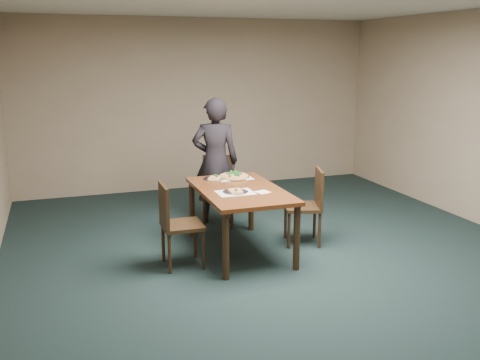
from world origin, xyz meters
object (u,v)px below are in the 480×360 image
object	(u,v)px
chair_far	(218,186)
diner	(215,161)
chair_right	(309,202)
chair_left	(175,220)
dining_table	(240,197)
slice_plate_near	(235,191)
slice_plate_far	(215,178)
pizza_pan	(234,176)

from	to	relation	value
chair_far	diner	distance (m)	0.33
chair_right	chair_left	bearing A→B (deg)	-66.03
dining_table	chair_right	world-z (taller)	chair_right
chair_left	slice_plate_near	world-z (taller)	chair_left
chair_far	slice_plate_near	world-z (taller)	chair_far
chair_right	slice_plate_far	size ratio (longest dim) A/B	3.25
chair_far	pizza_pan	size ratio (longest dim) A/B	2.43
chair_right	pizza_pan	distance (m)	0.96
dining_table	diner	distance (m)	1.18
pizza_pan	slice_plate_near	distance (m)	0.71
chair_right	diner	bearing A→B (deg)	-127.49
chair_far	chair_right	xyz separation A→B (m)	(0.80, -1.10, 0.00)
dining_table	chair_far	distance (m)	1.12
pizza_pan	slice_plate_near	size ratio (longest dim) A/B	1.34
chair_left	diner	world-z (taller)	diner
chair_far	slice_plate_near	xyz separation A→B (m)	(-0.18, -1.26, 0.25)
diner	slice_plate_near	size ratio (longest dim) A/B	6.00
chair_right	diner	size ratio (longest dim) A/B	0.54
chair_right	slice_plate_far	distance (m)	1.17
dining_table	pizza_pan	bearing A→B (deg)	78.58
chair_right	slice_plate_near	xyz separation A→B (m)	(-0.98, -0.16, 0.25)
chair_left	slice_plate_near	size ratio (longest dim) A/B	3.25
diner	chair_right	bearing A→B (deg)	141.36
chair_left	pizza_pan	bearing A→B (deg)	-50.96
pizza_pan	slice_plate_far	size ratio (longest dim) A/B	1.34
slice_plate_near	slice_plate_far	world-z (taller)	same
dining_table	pizza_pan	world-z (taller)	pizza_pan
chair_far	chair_left	xyz separation A→B (m)	(-0.87, -1.29, 0.00)
diner	pizza_pan	distance (m)	0.64
diner	chair_far	bearing A→B (deg)	124.44
dining_table	diner	size ratio (longest dim) A/B	0.89
chair_far	slice_plate_far	world-z (taller)	chair_far
dining_table	chair_left	bearing A→B (deg)	-166.84
diner	slice_plate_near	world-z (taller)	diner
dining_table	chair_far	xyz separation A→B (m)	(0.08, 1.11, -0.14)
chair_left	diner	distance (m)	1.63
pizza_pan	slice_plate_near	world-z (taller)	pizza_pan
slice_plate_near	pizza_pan	bearing A→B (deg)	72.74
dining_table	chair_right	bearing A→B (deg)	0.35
chair_right	chair_far	bearing A→B (deg)	-126.71
chair_far	diner	xyz separation A→B (m)	(-0.02, 0.06, 0.32)
slice_plate_near	slice_plate_far	size ratio (longest dim) A/B	1.00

